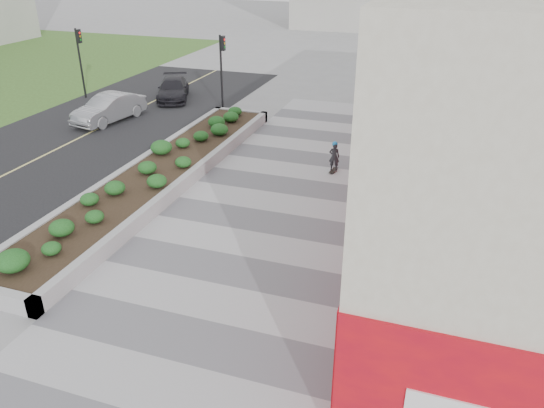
{
  "coord_description": "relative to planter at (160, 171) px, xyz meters",
  "views": [
    {
      "loc": [
        5.29,
        -10.4,
        8.75
      ],
      "look_at": [
        0.28,
        4.29,
        1.1
      ],
      "focal_mm": 35.0,
      "sensor_mm": 36.0,
      "label": 1
    }
  ],
  "objects": [
    {
      "name": "walkway",
      "position": [
        5.5,
        -4.0,
        -0.41
      ],
      "size": [
        8.0,
        36.0,
        0.01
      ],
      "primitive_type": "cube",
      "color": "#A8A8AD",
      "rests_on": "ground"
    },
    {
      "name": "ground",
      "position": [
        5.5,
        -7.0,
        -0.42
      ],
      "size": [
        160.0,
        160.0,
        0.0
      ],
      "primitive_type": "plane",
      "color": "gray",
      "rests_on": "ground"
    },
    {
      "name": "building",
      "position": [
        12.48,
        1.98,
        3.56
      ],
      "size": [
        6.04,
        24.08,
        8.0
      ],
      "color": "#BAB29F",
      "rests_on": "ground"
    },
    {
      "name": "skateboarder",
      "position": [
        6.52,
        3.21,
        0.27
      ],
      "size": [
        0.48,
        0.74,
        1.36
      ],
      "rotation": [
        0.0,
        0.0,
        -0.1
      ],
      "color": "beige",
      "rests_on": "ground"
    },
    {
      "name": "traffic_signal_far",
      "position": [
        -10.93,
        10.0,
        2.34
      ],
      "size": [
        0.33,
        0.28,
        4.2
      ],
      "color": "black",
      "rests_on": "ground"
    },
    {
      "name": "car_dark",
      "position": [
        -5.56,
        11.48,
        0.21
      ],
      "size": [
        3.33,
        4.66,
        1.25
      ],
      "primitive_type": "imported",
      "rotation": [
        0.0,
        0.0,
        0.41
      ],
      "color": "black",
      "rests_on": "ground"
    },
    {
      "name": "street",
      "position": [
        -6.5,
        0.0,
        -0.42
      ],
      "size": [
        10.0,
        40.0,
        0.0
      ],
      "primitive_type": "cube",
      "color": "black",
      "rests_on": "ground"
    },
    {
      "name": "planter",
      "position": [
        0.0,
        0.0,
        0.0
      ],
      "size": [
        3.0,
        18.0,
        0.9
      ],
      "color": "#9E9EA0",
      "rests_on": "ground"
    },
    {
      "name": "manhole_cover",
      "position": [
        6.0,
        -4.0,
        -0.42
      ],
      "size": [
        0.44,
        0.44,
        0.01
      ],
      "primitive_type": "cylinder",
      "color": "#595654",
      "rests_on": "ground"
    },
    {
      "name": "traffic_signal_near",
      "position": [
        -1.73,
        10.5,
        2.34
      ],
      "size": [
        0.33,
        0.28,
        4.2
      ],
      "color": "black",
      "rests_on": "ground"
    },
    {
      "name": "car_silver",
      "position": [
        -6.63,
        6.26,
        0.31
      ],
      "size": [
        2.3,
        4.61,
        1.45
      ],
      "primitive_type": "imported",
      "rotation": [
        0.0,
        0.0,
        -0.18
      ],
      "color": "#A3A4AB",
      "rests_on": "ground"
    }
  ]
}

